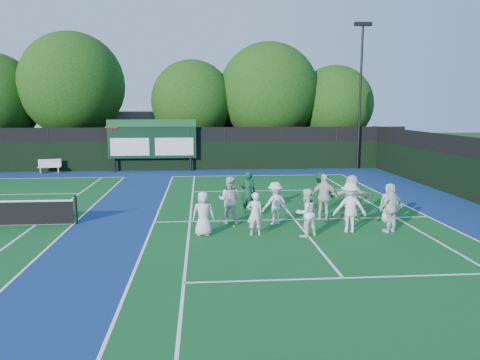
{
  "coord_description": "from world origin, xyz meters",
  "views": [
    {
      "loc": [
        -3.62,
        -16.74,
        4.42
      ],
      "look_at": [
        -2.0,
        3.0,
        1.3
      ],
      "focal_mm": 35.0,
      "sensor_mm": 36.0,
      "label": 1
    }
  ],
  "objects": [
    {
      "name": "light_pole_right",
      "position": [
        7.5,
        15.7,
        6.3
      ],
      "size": [
        1.2,
        0.3,
        10.12
      ],
      "color": "black",
      "rests_on": "ground"
    },
    {
      "name": "scoreboard",
      "position": [
        -7.01,
        15.59,
        2.19
      ],
      "size": [
        6.0,
        0.21,
        3.55
      ],
      "color": "black",
      "rests_on": "ground"
    },
    {
      "name": "player_front_4",
      "position": [
        3.02,
        -1.11,
        0.87
      ],
      "size": [
        1.11,
        0.79,
        1.75
      ],
      "primitive_type": "imported",
      "rotation": [
        0.0,
        0.0,
        3.55
      ],
      "color": "silver",
      "rests_on": "ground"
    },
    {
      "name": "tennis_ball_2",
      "position": [
        4.1,
        -2.43,
        0.03
      ],
      "size": [
        0.07,
        0.07,
        0.07
      ],
      "primitive_type": "sphere",
      "color": "#C9CD18",
      "rests_on": "ground"
    },
    {
      "name": "tree_b",
      "position": [
        -13.0,
        19.58,
        5.8
      ],
      "size": [
        7.72,
        7.72,
        9.87
      ],
      "color": "black",
      "rests_on": "ground"
    },
    {
      "name": "player_front_3",
      "position": [
        1.58,
        -0.93,
        0.9
      ],
      "size": [
        1.23,
        0.79,
        1.79
      ],
      "primitive_type": "imported",
      "rotation": [
        0.0,
        0.0,
        3.03
      ],
      "color": "white",
      "rests_on": "ground"
    },
    {
      "name": "player_back_2",
      "position": [
        1.15,
        0.94,
        0.91
      ],
      "size": [
        1.16,
        0.79,
        1.82
      ],
      "primitive_type": "imported",
      "rotation": [
        0.0,
        0.0,
        2.78
      ],
      "color": "silver",
      "rests_on": "ground"
    },
    {
      "name": "player_front_1",
      "position": [
        -1.82,
        -1.12,
        0.76
      ],
      "size": [
        0.58,
        0.4,
        1.53
      ],
      "primitive_type": "imported",
      "rotation": [
        0.0,
        0.0,
        3.2
      ],
      "color": "silver",
      "rests_on": "ground"
    },
    {
      "name": "coach_right",
      "position": [
        1.39,
        2.36,
        0.85
      ],
      "size": [
        1.22,
        0.89,
        1.7
      ],
      "primitive_type": "imported",
      "rotation": [
        0.0,
        0.0,
        2.89
      ],
      "color": "#0E351C",
      "rests_on": "ground"
    },
    {
      "name": "ground",
      "position": [
        0.0,
        0.0,
        0.0
      ],
      "size": [
        120.0,
        120.0,
        0.0
      ],
      "primitive_type": "plane",
      "color": "#17340E",
      "rests_on": "ground"
    },
    {
      "name": "near_court",
      "position": [
        0.0,
        1.0,
        0.01
      ],
      "size": [
        11.05,
        23.85,
        0.01
      ],
      "color": "#115421",
      "rests_on": "ground"
    },
    {
      "name": "back_fence",
      "position": [
        -6.0,
        16.0,
        1.36
      ],
      "size": [
        34.0,
        0.08,
        3.0
      ],
      "color": "black",
      "rests_on": "ground"
    },
    {
      "name": "tree_d",
      "position": [
        1.72,
        19.58,
        5.27
      ],
      "size": [
        7.65,
        7.65,
        9.3
      ],
      "color": "black",
      "rests_on": "ground"
    },
    {
      "name": "bench",
      "position": [
        -13.84,
        15.37,
        0.49
      ],
      "size": [
        1.49,
        0.64,
        0.92
      ],
      "color": "silver",
      "rests_on": "ground"
    },
    {
      "name": "coach_left",
      "position": [
        -1.72,
        2.3,
        0.88
      ],
      "size": [
        0.68,
        0.49,
        1.77
      ],
      "primitive_type": "imported",
      "rotation": [
        0.0,
        0.0,
        3.04
      ],
      "color": "#103C25",
      "rests_on": "ground"
    },
    {
      "name": "player_back_0",
      "position": [
        -2.59,
        0.69,
        0.9
      ],
      "size": [
        1.05,
        0.92,
        1.8
      ],
      "primitive_type": "imported",
      "rotation": [
        0.0,
        0.0,
        2.83
      ],
      "color": "silver",
      "rests_on": "ground"
    },
    {
      "name": "tree_c",
      "position": [
        -4.15,
        19.58,
        4.66
      ],
      "size": [
        6.21,
        6.21,
        7.93
      ],
      "color": "black",
      "rests_on": "ground"
    },
    {
      "name": "player_back_3",
      "position": [
        2.23,
        0.89,
        0.9
      ],
      "size": [
        1.73,
        0.84,
        1.79
      ],
      "primitive_type": "imported",
      "rotation": [
        0.0,
        0.0,
        2.95
      ],
      "color": "silver",
      "rests_on": "ground"
    },
    {
      "name": "tennis_ball_5",
      "position": [
        1.99,
        1.83,
        0.03
      ],
      "size": [
        0.07,
        0.07,
        0.07
      ],
      "primitive_type": "sphere",
      "color": "#C9CD18",
      "rests_on": "ground"
    },
    {
      "name": "tennis_ball_0",
      "position": [
        -2.47,
        0.1,
        0.03
      ],
      "size": [
        0.07,
        0.07,
        0.07
      ],
      "primitive_type": "sphere",
      "color": "#C9CD18",
      "rests_on": "ground"
    },
    {
      "name": "tennis_ball_4",
      "position": [
        -1.58,
        2.11,
        0.03
      ],
      "size": [
        0.07,
        0.07,
        0.07
      ],
      "primitive_type": "sphere",
      "color": "#C9CD18",
      "rests_on": "ground"
    },
    {
      "name": "tennis_ball_1",
      "position": [
        2.32,
        1.14,
        0.03
      ],
      "size": [
        0.07,
        0.07,
        0.07
      ],
      "primitive_type": "sphere",
      "color": "#C9CD18",
      "rests_on": "ground"
    },
    {
      "name": "player_front_0",
      "position": [
        -3.6,
        -0.96,
        0.78
      ],
      "size": [
        0.79,
        0.55,
        1.55
      ],
      "primitive_type": "imported",
      "rotation": [
        0.0,
        0.0,
        3.07
      ],
      "color": "silver",
      "rests_on": "ground"
    },
    {
      "name": "court_apron",
      "position": [
        -6.0,
        1.0,
        0.0
      ],
      "size": [
        34.0,
        32.0,
        0.01
      ],
      "primitive_type": "cube",
      "color": "navy",
      "rests_on": "ground"
    },
    {
      "name": "player_back_1",
      "position": [
        -0.89,
        0.34,
        0.81
      ],
      "size": [
        1.19,
        0.91,
        1.62
      ],
      "primitive_type": "imported",
      "rotation": [
        0.0,
        0.0,
        3.48
      ],
      "color": "silver",
      "rests_on": "ground"
    },
    {
      "name": "clubhouse",
      "position": [
        -2.0,
        24.0,
        2.0
      ],
      "size": [
        18.0,
        6.0,
        4.0
      ],
      "primitive_type": "cube",
      "color": "slate",
      "rests_on": "ground"
    },
    {
      "name": "tree_e",
      "position": [
        6.92,
        19.58,
        4.43
      ],
      "size": [
        6.01,
        6.01,
        7.6
      ],
      "color": "black",
      "rests_on": "ground"
    },
    {
      "name": "tennis_ball_3",
      "position": [
        -5.5,
        2.93,
        0.03
      ],
      "size": [
        0.07,
        0.07,
        0.07
      ],
      "primitive_type": "sphere",
      "color": "#C9CD18",
      "rests_on": "ground"
    },
    {
      "name": "player_front_2",
      "position": [
        -0.09,
        -1.38,
        0.83
      ],
      "size": [
        0.99,
        0.9,
        1.66
      ],
      "primitive_type": "imported",
      "rotation": [
        0.0,
        0.0,
        3.56
      ],
      "color": "white",
      "rests_on": "ground"
    },
    {
      "name": "player_back_4",
      "position": [
        3.56,
        0.33,
        0.76
      ],
      "size": [
        0.87,
        0.74,
        1.52
      ],
      "primitive_type": "imported",
      "rotation": [
        0.0,
        0.0,
        2.72
      ],
      "color": "silver",
      "rests_on": "ground"
    }
  ]
}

